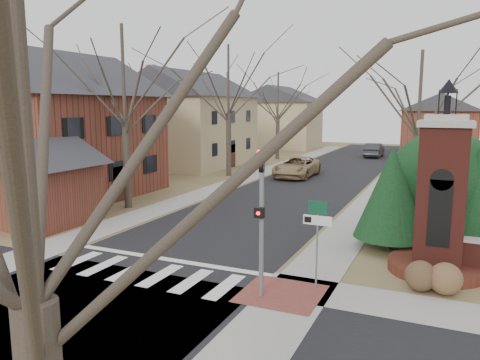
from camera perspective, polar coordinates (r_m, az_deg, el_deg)
The scene contains 27 objects.
ground at distance 15.90m, azimuth -13.16°, elevation -11.92°, with size 120.00×120.00×0.00m, color brown.
main_street at distance 35.39m, azimuth 8.90°, elevation -0.17°, with size 8.00×70.00×0.01m, color black.
cross_street at distance 13.84m, azimuth -20.98°, elevation -15.57°, with size 120.00×8.00×0.01m, color black.
crosswalk_zone at distance 16.49m, azimuth -11.45°, elevation -11.05°, with size 8.00×2.20×0.02m, color silver.
stop_bar at distance 17.66m, azimuth -8.58°, elevation -9.60°, with size 8.00×0.35×0.02m, color silver.
sidewalk_right_main at distance 34.41m, azimuth 17.28°, elevation -0.73°, with size 2.00×60.00×0.02m, color gray.
sidewalk_left at distance 37.07m, azimuth 1.13°, elevation 0.37°, with size 2.00×60.00×0.02m, color gray.
curb_apron at distance 14.57m, azimuth 5.05°, elevation -13.66°, with size 2.40×2.40×0.02m, color brown.
traffic_signal_pole at distance 13.56m, azimuth 2.61°, elevation -3.92°, with size 0.28×0.41×4.50m.
sign_post at distance 14.63m, azimuth 9.39°, elevation -5.64°, with size 0.90×0.07×2.75m.
brick_gate_monument at distance 17.07m, azimuth 23.21°, elevation -3.39°, with size 3.20×3.20×6.47m.
house_brick_left at distance 31.03m, azimuth -21.52°, elevation 6.67°, with size 9.80×11.80×9.42m.
house_stucco_left at distance 44.86m, azimuth -6.19°, elevation 7.72°, with size 9.80×12.80×9.28m.
garage_left at distance 24.21m, azimuth -23.02°, elevation 0.30°, with size 4.80×4.80×4.29m.
house_distant_left at distance 63.36m, azimuth 4.73°, elevation 7.82°, with size 10.80×8.80×8.53m.
house_distant_right at distance 59.75m, azimuth 23.23°, elevation 6.47°, with size 8.80×8.80×7.30m.
evergreen_near at distance 19.11m, azimuth 17.97°, elevation -1.42°, with size 2.80×2.80×4.10m.
evergreen_mass at distance 21.46m, azimuth 23.51°, elevation -0.34°, with size 4.80×4.80×4.80m, color black.
bare_tree_0 at distance 26.35m, azimuth -14.08°, elevation 13.32°, with size 8.05×8.05×11.15m.
bare_tree_1 at distance 37.46m, azimuth -1.42°, elevation 12.76°, with size 8.40×8.40×11.64m.
bare_tree_2 at distance 49.61m, azimuth 4.66°, elevation 10.68°, with size 7.35×7.35×10.19m.
bare_tree_3 at distance 27.78m, azimuth 21.16°, elevation 10.67°, with size 7.00×7.00×9.70m.
bare_tree_4 at distance 4.22m, azimuth -25.98°, elevation 17.95°, with size 6.65×6.65×9.21m.
pickup_truck at distance 37.32m, azimuth 6.94°, elevation 1.59°, with size 2.67×5.78×1.61m, color #9F8457.
distant_car at distance 53.54m, azimuth 16.02°, elevation 3.54°, with size 1.63×4.68×1.54m, color #33363B.
dry_shrub_left at distance 15.61m, azimuth 21.16°, elevation -10.86°, with size 0.95×0.95×0.95m, color brown.
dry_shrub_right at distance 15.59m, azimuth 23.78°, elevation -10.98°, with size 0.99×0.99×0.99m, color brown.
Camera 1 is at (9.15, -11.72, 5.64)m, focal length 35.00 mm.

